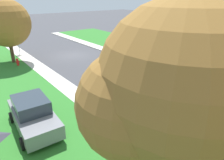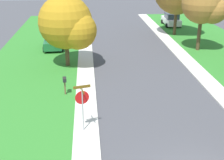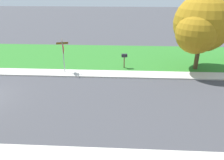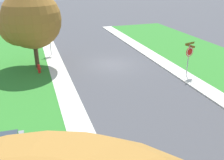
% 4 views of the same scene
% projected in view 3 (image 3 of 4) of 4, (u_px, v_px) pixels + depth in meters
% --- Properties ---
extents(sidewalk_west, '(1.40, 56.00, 0.10)m').
position_uv_depth(sidewalk_west, '(157.00, 75.00, 17.46)').
color(sidewalk_west, beige).
rests_on(sidewalk_west, ground).
extents(lawn_west, '(8.00, 56.00, 0.08)m').
position_uv_depth(lawn_west, '(150.00, 57.00, 21.75)').
color(lawn_west, '#2D7528').
rests_on(lawn_west, ground).
extents(stop_sign_far_corner, '(0.90, 0.90, 2.77)m').
position_uv_depth(stop_sign_far_corner, '(63.00, 51.00, 17.22)').
color(stop_sign_far_corner, '#9E9EA3').
rests_on(stop_sign_far_corner, ground).
extents(tree_corner_large, '(4.86, 4.52, 6.15)m').
position_uv_depth(tree_corner_large, '(201.00, 26.00, 16.98)').
color(tree_corner_large, '#4C3823').
rests_on(tree_corner_large, ground).
extents(mailbox, '(0.29, 0.50, 1.31)m').
position_uv_depth(mailbox, '(124.00, 57.00, 18.49)').
color(mailbox, brown).
rests_on(mailbox, ground).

